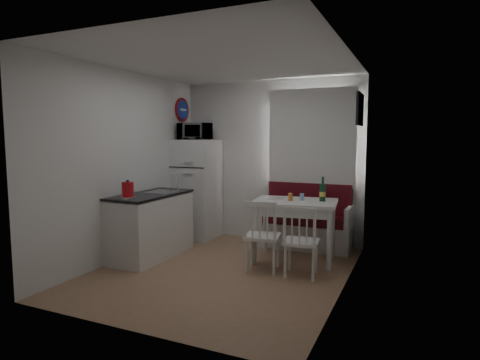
% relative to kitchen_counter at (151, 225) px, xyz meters
% --- Properties ---
extents(floor, '(3.00, 3.50, 0.02)m').
position_rel_kitchen_counter_xyz_m(floor, '(1.20, -0.16, -0.46)').
color(floor, '#A17355').
rests_on(floor, ground).
extents(ceiling, '(3.00, 3.50, 0.02)m').
position_rel_kitchen_counter_xyz_m(ceiling, '(1.20, -0.16, 2.14)').
color(ceiling, white).
rests_on(ceiling, wall_back).
extents(wall_back, '(3.00, 0.02, 2.60)m').
position_rel_kitchen_counter_xyz_m(wall_back, '(1.20, 1.59, 0.84)').
color(wall_back, white).
rests_on(wall_back, floor).
extents(wall_front, '(3.00, 0.02, 2.60)m').
position_rel_kitchen_counter_xyz_m(wall_front, '(1.20, -1.91, 0.84)').
color(wall_front, white).
rests_on(wall_front, floor).
extents(wall_left, '(0.02, 3.50, 2.60)m').
position_rel_kitchen_counter_xyz_m(wall_left, '(-0.30, -0.16, 0.84)').
color(wall_left, white).
rests_on(wall_left, floor).
extents(wall_right, '(0.02, 3.50, 2.60)m').
position_rel_kitchen_counter_xyz_m(wall_right, '(2.70, -0.16, 0.84)').
color(wall_right, white).
rests_on(wall_right, floor).
extents(window, '(1.22, 0.06, 1.47)m').
position_rel_kitchen_counter_xyz_m(window, '(1.90, 1.56, 1.17)').
color(window, white).
rests_on(window, wall_back).
extents(curtain, '(1.35, 0.02, 1.50)m').
position_rel_kitchen_counter_xyz_m(curtain, '(1.90, 1.49, 1.22)').
color(curtain, white).
rests_on(curtain, wall_back).
extents(kitchen_counter, '(0.62, 1.32, 1.16)m').
position_rel_kitchen_counter_xyz_m(kitchen_counter, '(0.00, 0.00, 0.00)').
color(kitchen_counter, white).
rests_on(kitchen_counter, floor).
extents(wall_sign, '(0.03, 0.40, 0.40)m').
position_rel_kitchen_counter_xyz_m(wall_sign, '(-0.27, 1.29, 1.69)').
color(wall_sign, '#19349B').
rests_on(wall_sign, wall_left).
extents(picture_frame, '(0.04, 0.52, 0.42)m').
position_rel_kitchen_counter_xyz_m(picture_frame, '(2.67, 0.94, 1.59)').
color(picture_frame, black).
rests_on(picture_frame, wall_right).
extents(bench, '(1.37, 0.53, 0.98)m').
position_rel_kitchen_counter_xyz_m(bench, '(1.88, 1.36, -0.13)').
color(bench, white).
rests_on(bench, floor).
extents(dining_table, '(1.20, 0.92, 0.83)m').
position_rel_kitchen_counter_xyz_m(dining_table, '(1.90, 0.65, 0.28)').
color(dining_table, white).
rests_on(dining_table, floor).
extents(chair_left, '(0.49, 0.47, 0.49)m').
position_rel_kitchen_counter_xyz_m(chair_left, '(1.65, -0.01, 0.11)').
color(chair_left, white).
rests_on(chair_left, floor).
extents(chair_right, '(0.46, 0.44, 0.47)m').
position_rel_kitchen_counter_xyz_m(chair_right, '(2.15, -0.01, 0.08)').
color(chair_right, white).
rests_on(chair_right, floor).
extents(fridge, '(0.66, 0.66, 1.65)m').
position_rel_kitchen_counter_xyz_m(fridge, '(0.02, 1.24, 0.37)').
color(fridge, white).
rests_on(fridge, floor).
extents(microwave, '(0.50, 0.34, 0.28)m').
position_rel_kitchen_counter_xyz_m(microwave, '(0.02, 1.19, 1.33)').
color(microwave, white).
rests_on(microwave, fridge).
extents(kettle, '(0.18, 0.18, 0.24)m').
position_rel_kitchen_counter_xyz_m(kettle, '(0.05, -0.54, 0.56)').
color(kettle, red).
rests_on(kettle, kitchen_counter).
extents(wine_bottle, '(0.08, 0.08, 0.33)m').
position_rel_kitchen_counter_xyz_m(wine_bottle, '(2.25, 0.75, 0.54)').
color(wine_bottle, '#16472A').
rests_on(wine_bottle, dining_table).
extents(drinking_glass_orange, '(0.06, 0.06, 0.10)m').
position_rel_kitchen_counter_xyz_m(drinking_glass_orange, '(1.85, 0.60, 0.43)').
color(drinking_glass_orange, orange).
rests_on(drinking_glass_orange, dining_table).
extents(drinking_glass_blue, '(0.06, 0.06, 0.10)m').
position_rel_kitchen_counter_xyz_m(drinking_glass_blue, '(1.98, 0.70, 0.42)').
color(drinking_glass_blue, '#92BFF9').
rests_on(drinking_glass_blue, dining_table).
extents(plate, '(0.24, 0.24, 0.02)m').
position_rel_kitchen_counter_xyz_m(plate, '(1.60, 0.67, 0.38)').
color(plate, white).
rests_on(plate, dining_table).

